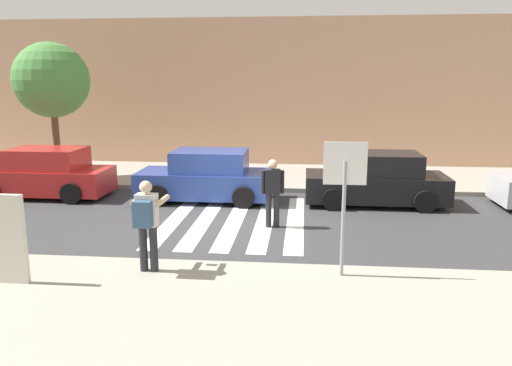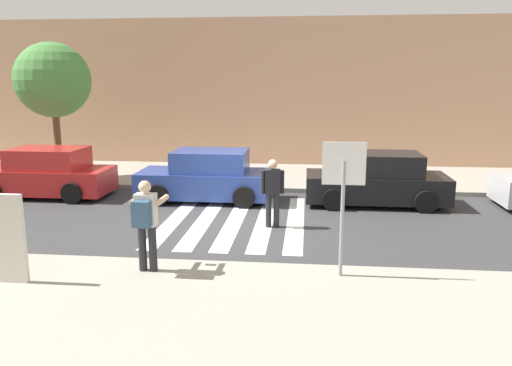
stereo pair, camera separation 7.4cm
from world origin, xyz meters
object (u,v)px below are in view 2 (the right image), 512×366
at_px(stop_sign, 343,180).
at_px(parked_car_blue, 208,177).
at_px(photographer_with_backpack, 146,218).
at_px(parked_car_black, 377,181).
at_px(parked_car_red, 46,174).
at_px(street_tree_west, 53,81).
at_px(pedestrian_crossing, 273,189).

height_order(stop_sign, parked_car_blue, stop_sign).
distance_m(photographer_with_backpack, parked_car_blue, 6.17).
height_order(stop_sign, parked_car_black, stop_sign).
distance_m(parked_car_red, street_tree_west, 3.53).
xyz_separation_m(parked_car_blue, parked_car_black, (5.10, 0.00, 0.00)).
relative_size(parked_car_red, street_tree_west, 0.86).
distance_m(pedestrian_crossing, street_tree_west, 9.51).
xyz_separation_m(stop_sign, parked_car_black, (1.44, 5.99, -1.20)).
xyz_separation_m(pedestrian_crossing, parked_car_black, (2.93, 2.63, -0.25)).
distance_m(photographer_with_backpack, parked_car_black, 7.95).
distance_m(photographer_with_backpack, street_tree_west, 10.27).
bearing_deg(stop_sign, photographer_with_backpack, -177.26).
bearing_deg(pedestrian_crossing, stop_sign, -66.15).
relative_size(parked_car_red, parked_car_blue, 1.00).
bearing_deg(photographer_with_backpack, street_tree_west, 125.66).
height_order(pedestrian_crossing, street_tree_west, street_tree_west).
bearing_deg(photographer_with_backpack, pedestrian_crossing, 59.34).
bearing_deg(pedestrian_crossing, parked_car_red, 160.32).
distance_m(parked_car_blue, street_tree_west, 6.70).
bearing_deg(stop_sign, parked_car_black, 76.45).
bearing_deg(parked_car_black, photographer_with_backpack, -129.18).
bearing_deg(street_tree_west, parked_car_black, -10.20).
relative_size(parked_car_blue, parked_car_black, 1.00).
distance_m(stop_sign, parked_car_blue, 7.12).
xyz_separation_m(pedestrian_crossing, parked_car_red, (-7.35, 2.63, -0.25)).
relative_size(pedestrian_crossing, parked_car_blue, 0.42).
bearing_deg(parked_car_blue, photographer_with_backpack, -89.20).
bearing_deg(pedestrian_crossing, photographer_with_backpack, -120.66).
xyz_separation_m(stop_sign, pedestrian_crossing, (-1.48, 3.36, -0.95)).
bearing_deg(parked_car_blue, parked_car_black, 0.00).
xyz_separation_m(photographer_with_backpack, parked_car_blue, (-0.09, 6.16, -0.44)).
bearing_deg(parked_car_blue, street_tree_west, 161.22).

